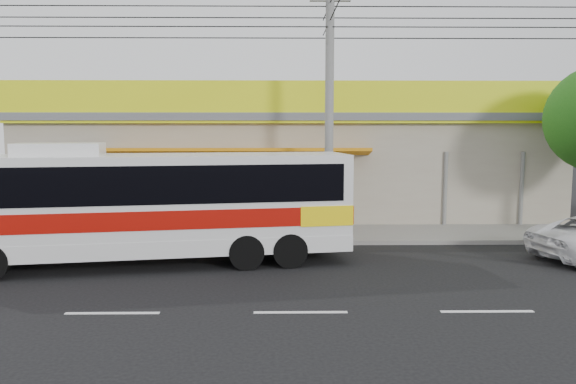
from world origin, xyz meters
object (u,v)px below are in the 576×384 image
motorbike_dark (123,221)px  utility_pole (330,21)px  motorbike_red (181,223)px  coach_bus (156,200)px

motorbike_dark → utility_pole: (7.03, 0.09, 6.71)m
motorbike_red → utility_pole: utility_pole is taller
motorbike_dark → utility_pole: 9.72m
coach_bus → motorbike_dark: bearing=111.1°
coach_bus → motorbike_red: coach_bus is taller
coach_bus → utility_pole: (5.21, 3.17, 5.58)m
utility_pole → coach_bus: bearing=-148.7°
coach_bus → utility_pole: size_ratio=0.34×
motorbike_red → coach_bus: bearing=-172.4°
utility_pole → motorbike_dark: bearing=-179.3°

